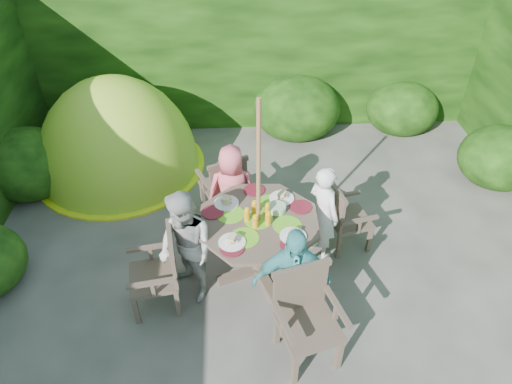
{
  "coord_description": "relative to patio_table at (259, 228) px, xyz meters",
  "views": [
    {
      "loc": [
        -0.49,
        -3.42,
        4.0
      ],
      "look_at": [
        -0.25,
        0.59,
        0.85
      ],
      "focal_mm": 32.0,
      "sensor_mm": 36.0,
      "label": 1
    }
  ],
  "objects": [
    {
      "name": "hedge_enclosure",
      "position": [
        0.24,
        1.14,
        0.58
      ],
      "size": [
        9.0,
        9.0,
        2.5
      ],
      "color": "black",
      "rests_on": "ground"
    },
    {
      "name": "garden_chair_left",
      "position": [
        -1.04,
        -0.39,
        -0.18
      ],
      "size": [
        0.56,
        0.61,
        0.9
      ],
      "rotation": [
        0.0,
        0.0,
        -1.41
      ],
      "color": "#40332A",
      "rests_on": "ground"
    },
    {
      "name": "patio_table",
      "position": [
        0.0,
        0.0,
        0.0
      ],
      "size": [
        1.74,
        1.74,
        0.95
      ],
      "rotation": [
        0.0,
        0.0,
        0.34
      ],
      "color": "#40332A",
      "rests_on": "ground"
    },
    {
      "name": "garden_chair_back",
      "position": [
        -0.37,
        1.04,
        -0.19
      ],
      "size": [
        0.68,
        0.65,
        0.9
      ],
      "rotation": [
        0.0,
        0.0,
        3.55
      ],
      "color": "#40332A",
      "rests_on": "ground"
    },
    {
      "name": "child_right",
      "position": [
        0.75,
        0.27,
        -0.05
      ],
      "size": [
        0.48,
        0.54,
        1.23
      ],
      "primitive_type": "imported",
      "rotation": [
        0.0,
        0.0,
        2.12
      ],
      "color": "white",
      "rests_on": "ground"
    },
    {
      "name": "child_left",
      "position": [
        -0.76,
        -0.27,
        0.01
      ],
      "size": [
        0.81,
        0.83,
        1.35
      ],
      "primitive_type": "imported",
      "rotation": [
        0.0,
        0.0,
        -0.9
      ],
      "color": "#AAAAA5",
      "rests_on": "ground"
    },
    {
      "name": "garden_chair_right",
      "position": [
        1.03,
        0.38,
        -0.21
      ],
      "size": [
        0.56,
        0.6,
        0.86
      ],
      "rotation": [
        0.0,
        0.0,
        1.79
      ],
      "color": "#40332A",
      "rests_on": "ground"
    },
    {
      "name": "garden_chair_front",
      "position": [
        0.37,
        -1.03,
        -0.15
      ],
      "size": [
        0.69,
        0.64,
        0.96
      ],
      "rotation": [
        0.0,
        0.0,
        0.27
      ],
      "color": "#40332A",
      "rests_on": "ground"
    },
    {
      "name": "child_back",
      "position": [
        -0.27,
        0.75,
        -0.06
      ],
      "size": [
        0.6,
        0.4,
        1.22
      ],
      "primitive_type": "imported",
      "rotation": [
        0.0,
        0.0,
        3.17
      ],
      "color": "#E45E6D",
      "rests_on": "ground"
    },
    {
      "name": "dome_tent",
      "position": [
        -1.93,
        2.2,
        -0.67
      ],
      "size": [
        2.93,
        2.93,
        2.84
      ],
      "rotation": [
        0.0,
        0.0,
        0.31
      ],
      "color": "#98CF27",
      "rests_on": "ground"
    },
    {
      "name": "parasol_pole",
      "position": [
        -0.0,
        -0.0,
        0.43
      ],
      "size": [
        0.06,
        0.06,
        2.2
      ],
      "primitive_type": "cylinder",
      "rotation": [
        0.0,
        0.0,
        0.34
      ],
      "color": "brown",
      "rests_on": "ground"
    },
    {
      "name": "ground",
      "position": [
        0.24,
        -0.19,
        -0.67
      ],
      "size": [
        60.0,
        60.0,
        0.0
      ],
      "primitive_type": "plane",
      "color": "#44423D",
      "rests_on": "ground"
    },
    {
      "name": "child_front",
      "position": [
        0.26,
        -0.76,
        -0.01
      ],
      "size": [
        0.77,
        0.32,
        1.3
      ],
      "primitive_type": "imported",
      "rotation": [
        0.0,
        0.0,
        0.01
      ],
      "color": "teal",
      "rests_on": "ground"
    }
  ]
}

